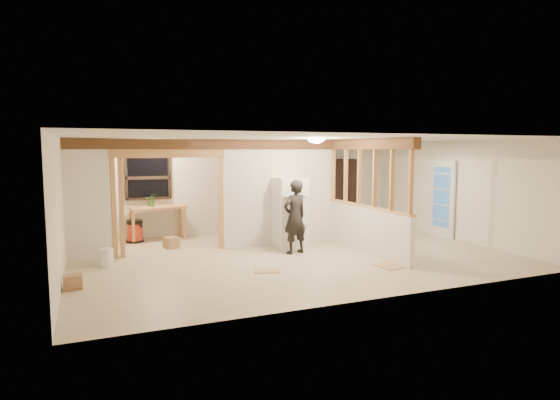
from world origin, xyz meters
name	(u,v)px	position (x,y,z in m)	size (l,w,h in m)	color
floor	(292,255)	(0.00, 0.00, -0.01)	(9.00, 6.50, 0.01)	beige
ceiling	(293,138)	(0.00, 0.00, 2.50)	(9.00, 6.50, 0.01)	white
wall_back	(245,186)	(0.00, 3.25, 1.25)	(9.00, 0.01, 2.50)	silver
wall_front	(381,217)	(0.00, -3.25, 1.25)	(9.00, 0.01, 2.50)	silver
wall_left	(60,207)	(-4.50, 0.00, 1.25)	(0.01, 6.50, 2.50)	silver
wall_right	(456,190)	(4.50, 0.00, 1.25)	(0.01, 6.50, 2.50)	silver
partition_left_stub	(88,199)	(-4.05, 1.20, 1.25)	(0.90, 0.12, 2.50)	silver
partition_center	(280,192)	(0.20, 1.20, 1.25)	(2.80, 0.12, 2.50)	silver
doorway_frame	(170,203)	(-2.40, 1.20, 1.10)	(2.46, 0.14, 2.20)	tan
header_beam_back	(231,144)	(-1.00, 1.20, 2.38)	(7.00, 0.18, 0.22)	brown
header_beam_right	(368,144)	(1.60, -0.40, 2.38)	(0.18, 3.30, 0.22)	brown
pony_wall	(366,230)	(1.60, -0.40, 0.50)	(0.12, 3.20, 1.00)	silver
stud_partition	(367,177)	(1.60, -0.40, 1.66)	(0.14, 3.20, 1.32)	tan
window_back	(148,178)	(-2.60, 3.17, 1.55)	(1.12, 0.10, 1.10)	black
french_door	(442,199)	(4.42, 0.40, 1.00)	(0.12, 0.86, 2.00)	white
ceiling_dome_main	(316,139)	(0.30, -0.50, 2.48)	(0.36, 0.36, 0.16)	#FFEABF
ceiling_dome_util	(156,140)	(-2.50, 2.30, 2.48)	(0.32, 0.32, 0.14)	#FFEABF
hanging_bulb	(183,153)	(-2.00, 1.60, 2.18)	(0.07, 0.07, 0.07)	#FFD88C
refrigerator	(290,212)	(0.30, 0.82, 0.81)	(0.67, 0.65, 1.62)	silver
woman	(295,217)	(0.11, 0.11, 0.81)	(0.59, 0.39, 1.62)	black
work_table	(158,223)	(-2.43, 2.86, 0.42)	(1.35, 0.67, 0.85)	tan
potted_plant	(152,200)	(-2.56, 2.86, 1.01)	(0.30, 0.26, 0.33)	#3D7935
shop_vac	(135,231)	(-3.01, 2.74, 0.28)	(0.43, 0.43, 0.56)	#A72C17
bookshelf	(339,193)	(2.86, 3.01, 1.00)	(1.00, 0.33, 1.99)	black
bucket	(106,257)	(-3.76, 0.52, 0.17)	(0.27, 0.27, 0.34)	white
box_util_a	(171,242)	(-2.30, 1.71, 0.13)	(0.30, 0.26, 0.26)	#A2754E
box_util_b	(110,247)	(-3.64, 1.68, 0.14)	(0.29, 0.29, 0.27)	#A2754E
box_front	(73,282)	(-4.33, -0.93, 0.12)	(0.29, 0.24, 0.24)	#A2754E
floor_panel_near	(391,266)	(1.34, -1.68, 0.01)	(0.49, 0.49, 0.02)	tan
floor_panel_far	(267,270)	(-0.99, -1.06, 0.01)	(0.50, 0.40, 0.02)	tan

